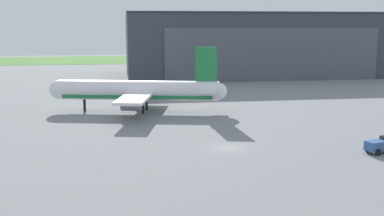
{
  "coord_description": "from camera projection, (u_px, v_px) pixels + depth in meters",
  "views": [
    {
      "loc": [
        -15.5,
        -66.37,
        18.08
      ],
      "look_at": [
        -2.97,
        16.06,
        3.26
      ],
      "focal_mm": 44.26,
      "sensor_mm": 36.0,
      "label": 1
    }
  ],
  "objects": [
    {
      "name": "ground_plane",
      "position": [
        228.0,
        148.0,
        70.06
      ],
      "size": [
        440.0,
        440.0,
        0.0
      ],
      "primitive_type": "plane",
      "color": "slate"
    },
    {
      "name": "grass_field_strip",
      "position": [
        150.0,
        59.0,
        246.16
      ],
      "size": [
        440.0,
        56.0,
        0.08
      ],
      "primitive_type": "cube",
      "color": "#477B30",
      "rests_on": "ground_plane"
    },
    {
      "name": "maintenance_hangar",
      "position": [
        257.0,
        45.0,
        168.74
      ],
      "size": [
        92.48,
        38.04,
        22.42
      ],
      "color": "#383D47",
      "rests_on": "ground_plane"
    },
    {
      "name": "airliner_far_left",
      "position": [
        137.0,
        91.0,
        97.83
      ],
      "size": [
        36.32,
        29.54,
        13.55
      ],
      "color": "white",
      "rests_on": "ground_plane"
    },
    {
      "name": "ops_van",
      "position": [
        381.0,
        145.0,
        67.21
      ],
      "size": [
        4.91,
        3.14,
        2.3
      ],
      "color": "#2D2D33",
      "rests_on": "ground_plane"
    }
  ]
}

